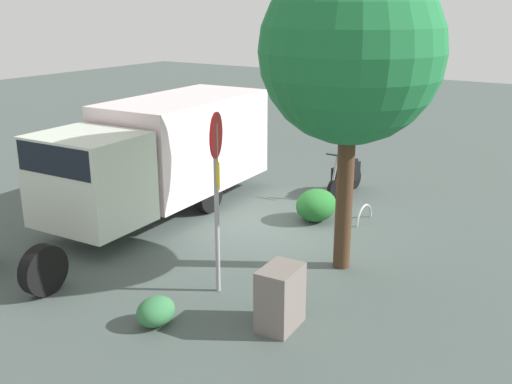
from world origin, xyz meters
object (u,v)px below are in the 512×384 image
box_truck_near (159,151)px  motorcycle (346,175)px  utility_cabinet (280,297)px  bike_rack_hoop (364,222)px  stop_sign (217,175)px  street_tree (351,53)px

box_truck_near → motorcycle: 5.00m
utility_cabinet → bike_rack_hoop: size_ratio=1.18×
box_truck_near → utility_cabinet: 6.07m
stop_sign → utility_cabinet: (0.45, 1.53, -1.62)m
motorcycle → box_truck_near: bearing=-37.3°
box_truck_near → utility_cabinet: (3.03, 5.16, -1.02)m
bike_rack_hoop → utility_cabinet: bearing=8.8°
stop_sign → street_tree: size_ratio=0.56×
motorcycle → utility_cabinet: motorcycle is taller
stop_sign → street_tree: 3.17m
motorcycle → street_tree: bearing=25.8°
street_tree → bike_rack_hoop: 4.80m
motorcycle → bike_rack_hoop: bearing=38.4°
stop_sign → bike_rack_hoop: (-4.66, 0.74, -2.12)m
street_tree → bike_rack_hoop: (-2.53, -0.62, -4.03)m
box_truck_near → utility_cabinet: bearing=56.7°
motorcycle → bike_rack_hoop: (1.73, 1.30, -0.52)m
street_tree → utility_cabinet: size_ratio=5.66×
motorcycle → street_tree: (4.26, 1.91, 3.51)m
bike_rack_hoop → box_truck_near: bearing=-64.5°
box_truck_near → motorcycle: (-3.81, 3.08, -1.01)m
street_tree → box_truck_near: bearing=-95.1°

